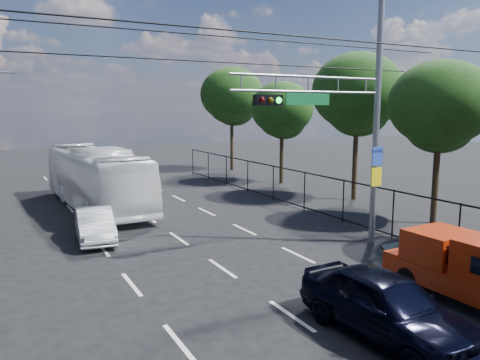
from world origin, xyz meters
TOP-DOWN VIEW (x-y plane):
  - lane_markings at (-0.00, 14.00)m, footprint 6.12×38.00m
  - signal_mast at (5.28, 7.99)m, footprint 6.43×0.39m
  - utility_wires at (0.00, 8.83)m, footprint 22.00×5.04m
  - fence_right at (7.60, 12.17)m, footprint 0.06×34.03m
  - tree_right_b at (11.22, 9.02)m, footprint 4.50×4.50m
  - tree_right_c at (11.82, 15.02)m, footprint 5.10×5.10m
  - tree_right_d at (11.42, 22.02)m, footprint 4.32×4.32m
  - tree_right_e at (11.62, 30.02)m, footprint 5.28×5.28m
  - red_pickup at (4.76, 2.28)m, footprint 1.93×5.04m
  - navy_hatchback at (1.25, 2.06)m, footprint 1.99×4.60m
  - white_bus at (-1.67, 19.72)m, footprint 3.50×11.59m
  - white_van at (-3.00, 13.38)m, footprint 1.71×3.92m

SIDE VIEW (x-z plane):
  - lane_markings at x=0.00m, z-range 0.00..0.01m
  - white_van at x=-3.00m, z-range 0.00..1.25m
  - navy_hatchback at x=1.25m, z-range 0.00..1.54m
  - red_pickup at x=4.76m, z-range 0.06..1.92m
  - fence_right at x=7.60m, z-range 0.03..2.03m
  - white_bus at x=-1.67m, z-range 0.00..3.18m
  - tree_right_d at x=11.42m, z-range 1.34..8.36m
  - tree_right_b at x=11.22m, z-range 1.40..8.71m
  - signal_mast at x=5.28m, z-range 0.49..9.99m
  - tree_right_c at x=11.82m, z-range 1.59..9.88m
  - tree_right_e at x=11.62m, z-range 1.65..10.23m
  - utility_wires at x=0.00m, z-range 6.86..7.60m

